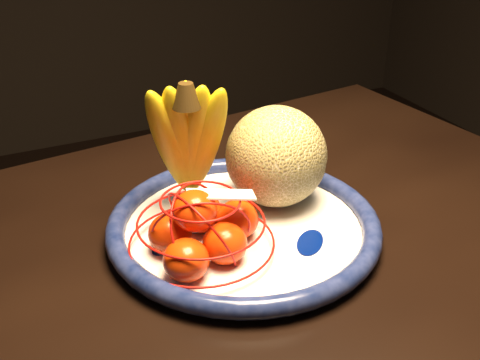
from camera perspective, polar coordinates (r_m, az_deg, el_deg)
name	(u,v)px	position (r m, az deg, el deg)	size (l,w,h in m)	color
fruit_bowl	(244,226)	(0.71, 0.34, -4.42)	(0.32, 0.32, 0.03)	white
cantaloupe	(276,156)	(0.73, 3.45, 2.25)	(0.12, 0.12, 0.12)	olive
banana_bunch	(188,137)	(0.71, -4.96, 4.09)	(0.12, 0.12, 0.19)	yellow
mandarin_bag	(202,230)	(0.65, -3.58, -4.71)	(0.21, 0.21, 0.10)	#FF3500
price_tag	(221,194)	(0.63, -1.83, -1.37)	(0.07, 0.03, 0.00)	white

